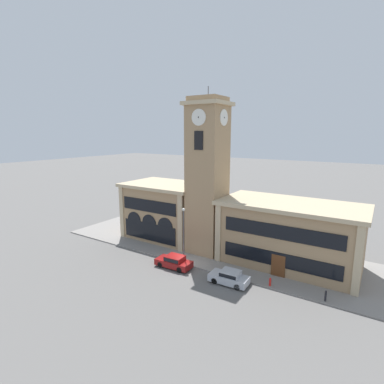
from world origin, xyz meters
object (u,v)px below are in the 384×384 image
(parked_car_mid, at_px, (229,277))
(street_lamp, at_px, (184,228))
(bollard, at_px, (326,296))
(fire_hydrant, at_px, (270,282))
(parked_car_near, at_px, (174,261))

(parked_car_mid, xyz_separation_m, street_lamp, (-6.79, 1.52, 3.71))
(bollard, height_order, fire_hydrant, bollard)
(fire_hydrant, bearing_deg, bollard, 0.05)
(parked_car_mid, distance_m, street_lamp, 7.89)
(parked_car_near, bearing_deg, parked_car_mid, 177.74)
(fire_hydrant, bearing_deg, street_lamp, -179.56)
(parked_car_mid, xyz_separation_m, fire_hydrant, (3.81, 1.60, -0.18))
(parked_car_near, relative_size, fire_hydrant, 5.04)
(parked_car_mid, relative_size, fire_hydrant, 4.77)
(parked_car_mid, height_order, fire_hydrant, parked_car_mid)
(parked_car_near, height_order, parked_car_mid, parked_car_mid)
(bollard, bearing_deg, parked_car_near, -174.33)
(street_lamp, bearing_deg, bollard, 0.31)
(parked_car_near, xyz_separation_m, parked_car_mid, (7.11, -0.00, -0.00))
(bollard, bearing_deg, fire_hydrant, -179.95)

